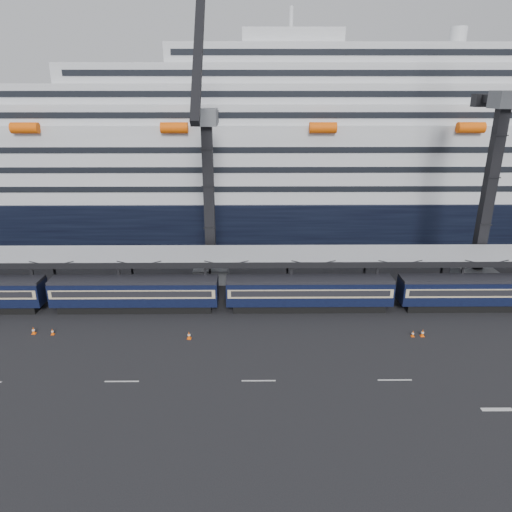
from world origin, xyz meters
name	(u,v)px	position (x,y,z in m)	size (l,w,h in m)	color
ground	(403,355)	(0.00, 0.00, 0.00)	(260.00, 260.00, 0.00)	black
train	(338,291)	(-4.65, 10.00, 2.20)	(133.05, 3.00, 4.05)	black
canopy	(372,255)	(0.00, 14.00, 5.25)	(130.00, 6.25, 5.53)	#9D9FA5
cruise_ship	(326,159)	(-1.08, 45.99, 12.34)	(214.09, 28.84, 34.00)	black
crane_dark_near	(209,193)	(-20.00, 18.59, 11.93)	(4.50, 17.75, 35.08)	#4C5054
crane_dark_mid	(492,182)	(15.00, 17.59, 13.36)	(4.50, 18.24, 39.64)	#4C5054
traffic_cone_a	(52,332)	(-35.40, 4.25, 0.34)	(0.34, 0.34, 0.69)	#FF5908
traffic_cone_b	(33,330)	(-37.45, 4.45, 0.40)	(0.41, 0.41, 0.81)	#FF5908
traffic_cone_c	(189,335)	(-21.04, 3.28, 0.42)	(0.42, 0.42, 0.84)	#FF5908
traffic_cone_d	(413,334)	(2.08, 3.54, 0.34)	(0.34, 0.34, 0.68)	#FF5908
traffic_cone_e	(423,333)	(3.09, 3.58, 0.40)	(0.41, 0.41, 0.81)	#FF5908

